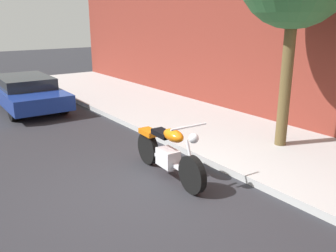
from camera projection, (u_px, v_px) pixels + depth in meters
The scene contains 4 objects.
ground_plane at pixel (150, 191), 6.18m from camera, with size 60.00×60.00×0.00m, color #28282D.
sidewalk at pixel (272, 149), 7.96m from camera, with size 25.96×3.31×0.14m, color #AFAFAF.
motorcycle at pixel (168, 153), 6.61m from camera, with size 2.18×0.70×1.16m.
parked_car_blue at pixel (26, 91), 11.74m from camera, with size 4.31×1.80×1.03m.
Camera 1 is at (4.72, -3.03, 2.84)m, focal length 38.67 mm.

